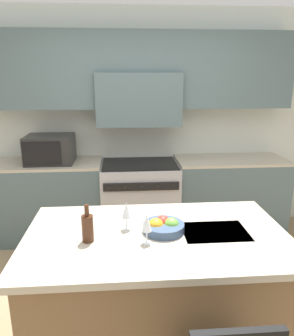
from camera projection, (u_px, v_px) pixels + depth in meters
ground_plane at (153, 336)px, 2.50m from camera, size 10.00×10.00×0.00m
back_cabinetry at (138, 103)px, 3.95m from camera, size 10.00×0.46×2.70m
back_counter at (140, 198)px, 4.02m from camera, size 3.56×0.62×0.94m
range_stove at (140, 199)px, 4.00m from camera, size 0.91×0.70×0.92m
microwave at (50, 149)px, 3.77m from camera, size 0.53×0.44×0.32m
kitchen_island at (156, 290)px, 2.32m from camera, size 1.77×1.04×0.90m
wine_bottle at (88, 228)px, 2.07m from camera, size 0.08×0.08×0.25m
wine_glass_near at (147, 223)px, 2.03m from camera, size 0.07×0.07×0.20m
wine_glass_far at (126, 211)px, 2.22m from camera, size 0.07×0.07×0.20m
fruit_bowl at (163, 226)px, 2.22m from camera, size 0.28×0.28×0.11m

